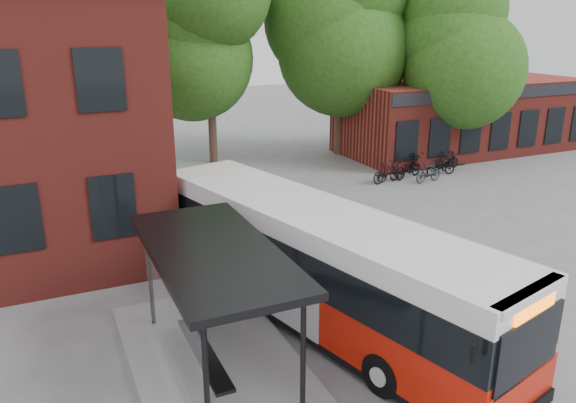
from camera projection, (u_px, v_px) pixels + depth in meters
name	position (u px, v px, depth m)	size (l,w,h in m)	color
ground	(370.00, 307.00, 14.85)	(100.00, 100.00, 0.00)	slate
shop_row	(462.00, 115.00, 32.25)	(14.00, 6.20, 4.00)	maroon
bus_shelter	(216.00, 310.00, 11.77)	(3.60, 7.00, 2.90)	black
bike_rail	(422.00, 173.00, 27.10)	(5.20, 0.10, 0.38)	black
tree_0	(62.00, 61.00, 24.64)	(7.92, 7.92, 11.00)	#204A13
tree_1	(210.00, 62.00, 28.35)	(7.92, 7.92, 10.40)	#204A13
tree_2	(340.00, 54.00, 30.14)	(7.92, 7.92, 11.00)	#204A13
tree_3	(463.00, 73.00, 28.92)	(7.04, 7.04, 9.28)	#204A13
city_bus	(315.00, 264.00, 14.01)	(2.41, 11.33, 2.88)	#BD1607
bicycle_0	(391.00, 171.00, 26.33)	(0.63, 1.80, 0.95)	#530C0C
bicycle_1	(387.00, 172.00, 26.00)	(0.49, 1.73, 1.04)	black
bicycle_2	(408.00, 168.00, 26.80)	(0.67, 1.92, 1.01)	black
bicycle_3	(428.00, 172.00, 26.08)	(0.45, 1.59, 0.96)	#24252D
bicycle_4	(441.00, 167.00, 27.32)	(0.55, 1.57, 0.83)	black
bicycle_5	(416.00, 162.00, 27.93)	(0.46, 1.63, 0.98)	black
bicycle_6	(450.00, 161.00, 28.38)	(0.54, 1.54, 0.81)	black
bicycle_7	(446.00, 160.00, 28.58)	(0.41, 1.46, 0.88)	black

